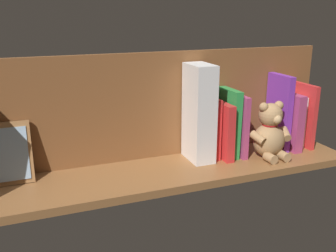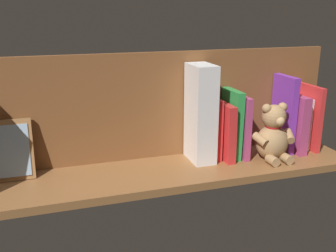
{
  "view_description": "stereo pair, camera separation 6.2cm",
  "coord_description": "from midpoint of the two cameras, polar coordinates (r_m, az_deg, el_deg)",
  "views": [
    {
      "loc": [
        37.1,
        96.06,
        43.89
      ],
      "look_at": [
        0.0,
        0.0,
        12.52
      ],
      "focal_mm": 41.66,
      "sensor_mm": 36.0,
      "label": 1
    },
    {
      "loc": [
        31.23,
        98.12,
        43.89
      ],
      "look_at": [
        0.0,
        0.0,
        12.52
      ],
      "focal_mm": 41.66,
      "sensor_mm": 36.0,
      "label": 2
    }
  ],
  "objects": [
    {
      "name": "book_1",
      "position": [
        1.34,
        16.53,
        0.83
      ],
      "size": [
        2.71,
        9.99,
        16.85
      ],
      "primitive_type": "cube",
      "color": "silver",
      "rests_on": "ground_plane"
    },
    {
      "name": "book_6",
      "position": [
        1.18,
        6.33,
        -0.57
      ],
      "size": [
        2.66,
        12.47,
        17.05
      ],
      "primitive_type": "cube",
      "rotation": [
        0.0,
        0.01,
        0.0
      ],
      "color": "red",
      "rests_on": "ground_plane"
    },
    {
      "name": "book_0",
      "position": [
        1.34,
        17.81,
        1.57
      ],
      "size": [
        1.51,
        12.38,
        20.55
      ],
      "primitive_type": "cube",
      "color": "red",
      "rests_on": "ground_plane"
    },
    {
      "name": "teddy_bear",
      "position": [
        1.21,
        13.26,
        -1.03
      ],
      "size": [
        14.01,
        11.05,
        17.26
      ],
      "rotation": [
        0.0,
        0.0,
        0.02
      ],
      "color": "tan",
      "rests_on": "ground_plane"
    },
    {
      "name": "ground_plane",
      "position": [
        1.12,
        -1.6,
        -6.67
      ],
      "size": [
        110.7,
        24.8,
        2.2
      ],
      "primitive_type": "cube",
      "color": "brown"
    },
    {
      "name": "picture_frame_leaning",
      "position": [
        1.09,
        -23.9,
        -3.76
      ],
      "size": [
        11.85,
        5.25,
        16.13
      ],
      "color": "#9E6B3D",
      "rests_on": "ground_plane"
    },
    {
      "name": "book_4",
      "position": [
        1.21,
        8.61,
        0.19
      ],
      "size": [
        1.71,
        11.83,
        18.95
      ],
      "primitive_type": "cube",
      "color": "#B23F72",
      "rests_on": "ground_plane"
    },
    {
      "name": "book_3",
      "position": [
        1.28,
        14.56,
        2.0
      ],
      "size": [
        2.09,
        11.29,
        23.94
      ],
      "primitive_type": "cube",
      "color": "purple",
      "rests_on": "ground_plane"
    },
    {
      "name": "book_7",
      "position": [
        1.18,
        4.88,
        -0.18
      ],
      "size": [
        1.79,
        9.66,
        18.5
      ],
      "primitive_type": "cube",
      "color": "red",
      "rests_on": "ground_plane"
    },
    {
      "name": "dictionary_thick_white",
      "position": [
        1.14,
        3.03,
        1.89
      ],
      "size": [
        6.36,
        11.17,
        28.66
      ],
      "primitive_type": "cube",
      "color": "white",
      "rests_on": "ground_plane"
    },
    {
      "name": "book_2",
      "position": [
        1.3,
        15.8,
        0.77
      ],
      "size": [
        2.86,
        13.2,
        18.13
      ],
      "primitive_type": "cube",
      "color": "#B23F72",
      "rests_on": "ground_plane"
    },
    {
      "name": "shelf_back_panel",
      "position": [
        1.16,
        -3.35,
        2.94
      ],
      "size": [
        110.7,
        1.5,
        31.77
      ],
      "primitive_type": "cube",
      "color": "brown",
      "rests_on": "ground_plane"
    },
    {
      "name": "book_5",
      "position": [
        1.2,
        7.44,
        0.51
      ],
      "size": [
        2.66,
        10.89,
        20.66
      ],
      "primitive_type": "cube",
      "rotation": [
        0.0,
        -0.02,
        0.0
      ],
      "color": "green",
      "rests_on": "ground_plane"
    }
  ]
}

